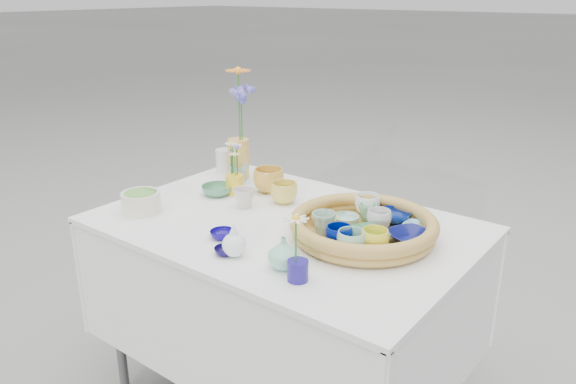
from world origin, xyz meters
The scene contains 32 objects.
wicker_tray centered at (0.28, 0.05, 0.80)m, with size 0.47×0.47×0.08m, color olive, non-canonical shape.
tray_ceramic_0 centered at (0.31, 0.20, 0.80)m, with size 0.11×0.11×0.04m, color navy.
tray_ceramic_1 centered at (0.43, 0.08, 0.80)m, with size 0.13×0.13×0.03m, color #090D52.
tray_ceramic_2 centered at (0.37, -0.04, 0.82)m, with size 0.09×0.09×0.07m, color yellow.
tray_ceramic_3 centered at (0.32, 0.00, 0.80)m, with size 0.13×0.13×0.03m, color #2E7648.
tray_ceramic_4 centered at (0.18, -0.03, 0.82)m, with size 0.08×0.08×0.07m, color #8DB29A.
tray_ceramic_5 centered at (0.19, 0.08, 0.80)m, with size 0.09×0.09×0.03m, color #96C7B5.
tray_ceramic_6 centered at (0.21, 0.20, 0.82)m, with size 0.09×0.09×0.07m, color white.
tray_ceramic_7 centered at (0.30, 0.11, 0.81)m, with size 0.08×0.08×0.06m, color silver.
tray_ceramic_8 centered at (0.40, 0.18, 0.79)m, with size 0.08×0.08×0.02m, color #85D2F6.
tray_ceramic_9 centered at (0.27, -0.08, 0.82)m, with size 0.08×0.08×0.07m, color #001177.
tray_ceramic_10 centered at (0.14, 0.03, 0.80)m, with size 0.09×0.09×0.03m, color #FED46B.
tray_ceramic_11 centered at (0.32, -0.09, 0.82)m, with size 0.09×0.09×0.07m, color #89C8B1.
tray_ceramic_12 centered at (0.24, 0.15, 0.81)m, with size 0.06×0.06×0.06m, color #67A573.
loose_ceramic_0 centered at (-0.24, 0.21, 0.81)m, with size 0.12×0.12×0.09m, color gold.
loose_ceramic_1 centered at (-0.12, 0.15, 0.81)m, with size 0.10×0.10×0.08m, color #DCC24E.
loose_ceramic_2 centered at (-0.38, 0.06, 0.78)m, with size 0.12×0.12×0.04m, color #45855E.
loose_ceramic_3 centered at (-0.20, 0.02, 0.80)m, with size 0.08×0.08×0.07m, color beige.
loose_ceramic_4 centered at (-0.08, -0.22, 0.78)m, with size 0.08×0.08×0.02m, color #100574.
loose_ceramic_5 centered at (-0.41, 0.22, 0.80)m, with size 0.08×0.08×0.08m, color #8BB8B6.
loose_ceramic_6 centered at (0.01, -0.30, 0.78)m, with size 0.07×0.07×0.02m, color #0E0740.
fluted_bowl centered at (-0.47, -0.23, 0.80)m, with size 0.14×0.14×0.07m, color beige, non-canonical shape.
bud_vase_paleblue centered at (0.04, -0.29, 0.82)m, with size 0.07×0.07×0.11m, color white, non-canonical shape.
bud_vase_seafoam centered at (0.20, -0.26, 0.81)m, with size 0.09×0.09×0.10m, color #82CDAB.
bud_vase_cobalt centered at (0.28, -0.30, 0.79)m, with size 0.06×0.06×0.06m, color navy.
single_daisy centered at (0.27, -0.30, 0.89)m, with size 0.08×0.08×0.14m, color white, non-canonical shape.
tall_vase_yellow centered at (-0.45, 0.27, 0.85)m, with size 0.09×0.09×0.17m, color gold.
gerbera centered at (-0.44, 0.27, 1.07)m, with size 0.12×0.12×0.30m, color orange, non-canonical shape.
hydrangea centered at (-0.44, 0.28, 1.02)m, with size 0.07×0.07×0.26m, color #4F4CB5, non-canonical shape.
white_pitcher centered at (-0.55, 0.28, 0.82)m, with size 0.11×0.08×0.10m, color silver, non-canonical shape.
daisy_cup centered at (-0.33, 0.11, 0.80)m, with size 0.07×0.07×0.08m, color yellow.
daisy_posy centered at (-0.34, 0.12, 0.91)m, with size 0.07×0.07×0.13m, color white, non-canonical shape.
Camera 1 is at (1.09, -1.40, 1.52)m, focal length 35.00 mm.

